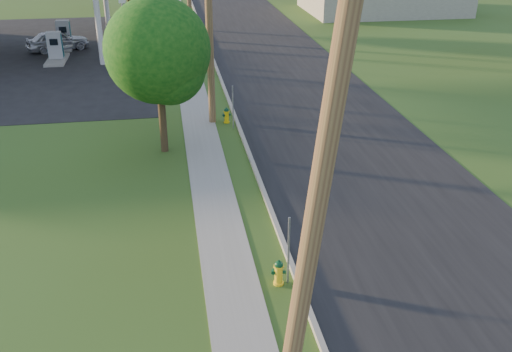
{
  "coord_description": "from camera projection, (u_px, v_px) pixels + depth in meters",
  "views": [
    {
      "loc": [
        -2.6,
        -8.1,
        9.18
      ],
      "look_at": [
        0.0,
        8.0,
        1.4
      ],
      "focal_mm": 40.0,
      "sensor_mm": 36.0,
      "label": 1
    }
  ],
  "objects": [
    {
      "name": "curb",
      "position": [
        261.0,
        185.0,
        20.49
      ],
      "size": [
        0.15,
        120.0,
        0.15
      ],
      "primitive_type": "cube",
      "color": "gray",
      "rests_on": "ground"
    },
    {
      "name": "utility_pole_mid",
      "position": [
        209.0,
        13.0,
        24.47
      ],
      "size": [
        1.4,
        0.32,
        9.8
      ],
      "color": "brown",
      "rests_on": "ground"
    },
    {
      "name": "sidewalk",
      "position": [
        212.0,
        190.0,
        20.26
      ],
      "size": [
        1.5,
        120.0,
        0.03
      ],
      "primitive_type": "cube",
      "color": "gray",
      "rests_on": "ground"
    },
    {
      "name": "hydrant_mid",
      "position": [
        227.0,
        115.0,
        26.37
      ],
      "size": [
        0.39,
        0.34,
        0.74
      ],
      "color": "yellow",
      "rests_on": "ground"
    },
    {
      "name": "hydrant_far",
      "position": [
        210.0,
        61.0,
        35.49
      ],
      "size": [
        0.41,
        0.37,
        0.79
      ],
      "color": "#EDCE00",
      "rests_on": "ground"
    },
    {
      "name": "sign_post_mid",
      "position": [
        233.0,
        108.0,
        25.4
      ],
      "size": [
        0.05,
        0.04,
        2.0
      ],
      "primitive_type": "cube",
      "color": "gray",
      "rests_on": "ground"
    },
    {
      "name": "road",
      "position": [
        367.0,
        179.0,
        21.09
      ],
      "size": [
        8.0,
        120.0,
        0.02
      ],
      "primitive_type": "cube",
      "color": "black",
      "rests_on": "ground"
    },
    {
      "name": "hydrant_near",
      "position": [
        279.0,
        272.0,
        15.09
      ],
      "size": [
        0.39,
        0.35,
        0.76
      ],
      "color": "yellow",
      "rests_on": "ground"
    },
    {
      "name": "sign_post_far",
      "position": [
        209.0,
        47.0,
        36.27
      ],
      "size": [
        0.05,
        0.04,
        2.0
      ],
      "primitive_type": "cube",
      "color": "gray",
      "rests_on": "ground"
    },
    {
      "name": "car_silver",
      "position": [
        57.0,
        40.0,
        39.33
      ],
      "size": [
        4.44,
        3.1,
        1.4
      ],
      "primitive_type": "imported",
      "rotation": [
        0.0,
        0.0,
        1.96
      ],
      "color": "#B1B3B8",
      "rests_on": "ground"
    },
    {
      "name": "sign_post_near",
      "position": [
        289.0,
        251.0,
        14.89
      ],
      "size": [
        0.05,
        0.04,
        2.0
      ],
      "primitive_type": "cube",
      "color": "gray",
      "rests_on": "ground"
    },
    {
      "name": "fuel_pump_ne",
      "position": [
        56.0,
        50.0,
        36.59
      ],
      "size": [
        1.2,
        3.2,
        1.9
      ],
      "color": "gray",
      "rests_on": "ground"
    },
    {
      "name": "tree_verge",
      "position": [
        160.0,
        55.0,
        21.74
      ],
      "size": [
        4.09,
        4.09,
        6.2
      ],
      "color": "#3D2F1D",
      "rests_on": "ground"
    },
    {
      "name": "utility_pole_near",
      "position": [
        312.0,
        229.0,
        8.5
      ],
      "size": [
        1.4,
        0.32,
        9.48
      ],
      "color": "brown",
      "rests_on": "ground"
    },
    {
      "name": "fuel_pump_se",
      "position": [
        64.0,
        37.0,
        40.16
      ],
      "size": [
        1.2,
        3.2,
        1.9
      ],
      "color": "gray",
      "rests_on": "ground"
    }
  ]
}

